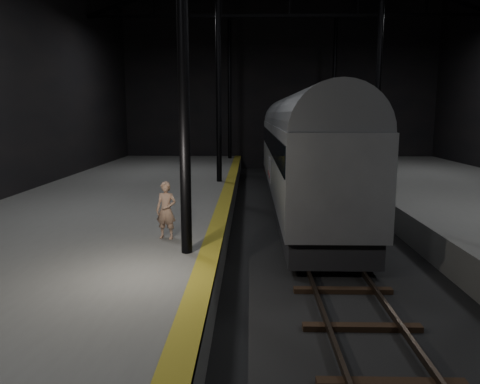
{
  "coord_description": "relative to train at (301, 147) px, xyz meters",
  "views": [
    {
      "loc": [
        -2.27,
        -14.9,
        4.33
      ],
      "look_at": [
        -2.57,
        -1.11,
        2.0
      ],
      "focal_mm": 35.0,
      "sensor_mm": 36.0,
      "label": 1
    }
  ],
  "objects": [
    {
      "name": "tactile_strip",
      "position": [
        -3.25,
        -6.21,
        -1.83
      ],
      "size": [
        0.5,
        43.8,
        0.01
      ],
      "primitive_type": "cube",
      "color": "olive",
      "rests_on": "platform_left"
    },
    {
      "name": "track",
      "position": [
        0.0,
        -6.21,
        -2.77
      ],
      "size": [
        2.4,
        43.0,
        0.24
      ],
      "color": "#3F3328",
      "rests_on": "ground"
    },
    {
      "name": "platform_left",
      "position": [
        -7.5,
        -6.21,
        -2.34
      ],
      "size": [
        9.0,
        43.8,
        1.0
      ],
      "primitive_type": "cube",
      "color": "#585855",
      "rests_on": "ground"
    },
    {
      "name": "ground",
      "position": [
        0.0,
        -6.21,
        -2.84
      ],
      "size": [
        44.0,
        44.0,
        0.0
      ],
      "primitive_type": "plane",
      "color": "black",
      "rests_on": "ground"
    },
    {
      "name": "woman",
      "position": [
        -4.51,
        -8.95,
        -1.06
      ],
      "size": [
        0.63,
        0.49,
        1.55
      ],
      "primitive_type": "imported",
      "rotation": [
        0.0,
        0.0,
        -0.22
      ],
      "color": "tan",
      "rests_on": "platform_left"
    },
    {
      "name": "train",
      "position": [
        0.0,
        0.0,
        0.0
      ],
      "size": [
        2.85,
        19.03,
        5.09
      ],
      "color": "#9C9EA4",
      "rests_on": "ground"
    }
  ]
}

